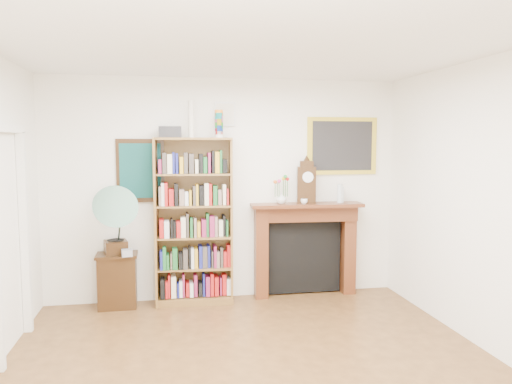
% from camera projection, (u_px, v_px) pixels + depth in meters
% --- Properties ---
extents(room, '(4.51, 5.01, 2.81)m').
position_uv_depth(room, '(263.00, 219.00, 3.91)').
color(room, '#4D3117').
rests_on(room, ground).
extents(door_casing, '(0.08, 1.02, 2.17)m').
position_uv_depth(door_casing, '(10.00, 220.00, 4.71)').
color(door_casing, white).
rests_on(door_casing, left_wall).
extents(teal_poster, '(0.58, 0.04, 0.78)m').
position_uv_depth(teal_poster, '(140.00, 171.00, 6.13)').
color(teal_poster, black).
rests_on(teal_poster, back_wall).
extents(small_picture, '(0.26, 0.04, 0.30)m').
position_uv_depth(small_picture, '(225.00, 114.00, 6.25)').
color(small_picture, white).
rests_on(small_picture, back_wall).
extents(gilt_painting, '(0.95, 0.04, 0.75)m').
position_uv_depth(gilt_painting, '(342.00, 146.00, 6.56)').
color(gilt_painting, gold).
rests_on(gilt_painting, back_wall).
extents(bookshelf, '(0.97, 0.40, 2.37)m').
position_uv_depth(bookshelf, '(194.00, 212.00, 6.13)').
color(bookshelf, brown).
rests_on(bookshelf, floor).
extents(side_cabinet, '(0.49, 0.36, 0.66)m').
position_uv_depth(side_cabinet, '(117.00, 280.00, 6.03)').
color(side_cabinet, black).
rests_on(side_cabinet, floor).
extents(fireplace, '(1.46, 0.42, 1.22)m').
position_uv_depth(fireplace, '(305.00, 240.00, 6.51)').
color(fireplace, '#462110').
rests_on(fireplace, floor).
extents(gramophone, '(0.64, 0.74, 0.84)m').
position_uv_depth(gramophone, '(114.00, 216.00, 5.83)').
color(gramophone, black).
rests_on(gramophone, side_cabinet).
extents(cd_stack, '(0.14, 0.14, 0.08)m').
position_uv_depth(cd_stack, '(127.00, 253.00, 5.87)').
color(cd_stack, '#B8B9C5').
rests_on(cd_stack, side_cabinet).
extents(mantel_clock, '(0.26, 0.17, 0.54)m').
position_uv_depth(mantel_clock, '(306.00, 183.00, 6.39)').
color(mantel_clock, black).
rests_on(mantel_clock, fireplace).
extents(flower_vase, '(0.17, 0.17, 0.14)m').
position_uv_depth(flower_vase, '(281.00, 198.00, 6.35)').
color(flower_vase, silver).
rests_on(flower_vase, fireplace).
extents(teacup, '(0.11, 0.11, 0.07)m').
position_uv_depth(teacup, '(304.00, 201.00, 6.34)').
color(teacup, white).
rests_on(teacup, fireplace).
extents(bottle_left, '(0.07, 0.07, 0.24)m').
position_uv_depth(bottle_left, '(340.00, 193.00, 6.48)').
color(bottle_left, silver).
rests_on(bottle_left, fireplace).
extents(bottle_right, '(0.06, 0.06, 0.20)m').
position_uv_depth(bottle_right, '(342.00, 195.00, 6.49)').
color(bottle_right, silver).
rests_on(bottle_right, fireplace).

